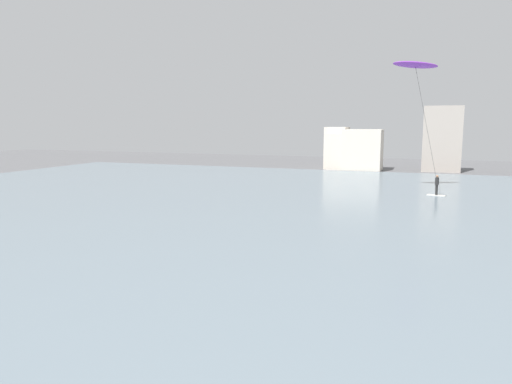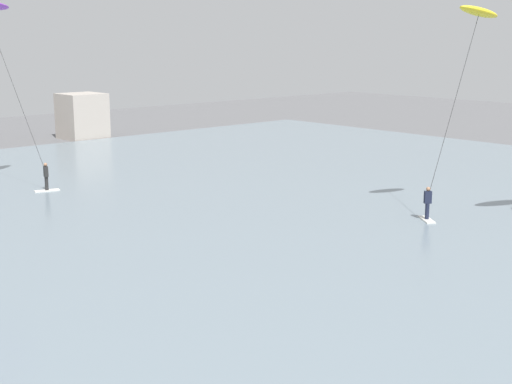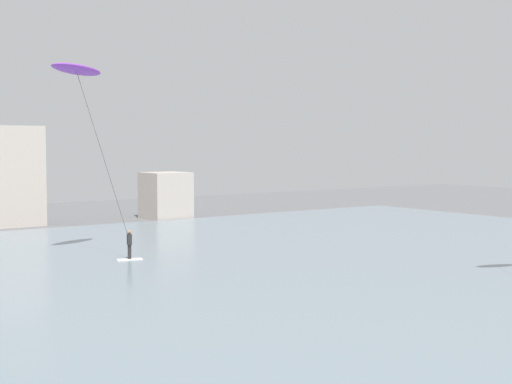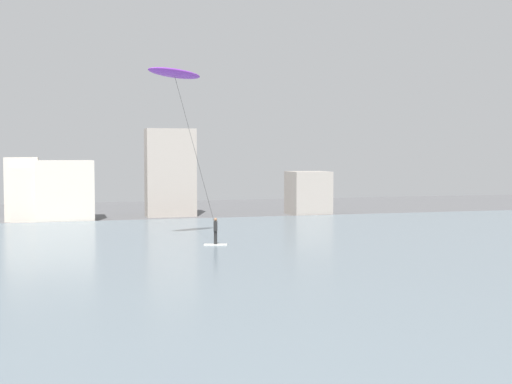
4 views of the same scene
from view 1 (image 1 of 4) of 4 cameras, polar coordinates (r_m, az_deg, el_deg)
water_bay at (r=32.18m, az=12.16°, el=-2.17°), size 84.00×52.00×0.10m
far_shore_buildings at (r=60.23m, az=16.18°, el=4.96°), size 28.28×5.37×7.85m
kitesurfer_purple at (r=41.67m, az=18.90°, el=13.50°), size 4.85×3.76×10.85m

